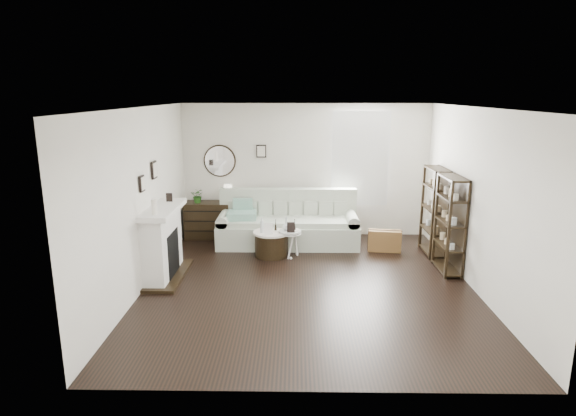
{
  "coord_description": "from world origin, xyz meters",
  "views": [
    {
      "loc": [
        -0.2,
        -6.99,
        2.91
      ],
      "look_at": [
        -0.33,
        0.8,
        1.03
      ],
      "focal_mm": 30.0,
      "sensor_mm": 36.0,
      "label": 1
    }
  ],
  "objects_px": {
    "dresser": "(213,220)",
    "drum_table": "(272,243)",
    "sofa": "(288,227)",
    "pedestal_table": "(290,233)"
  },
  "relations": [
    {
      "from": "pedestal_table",
      "to": "sofa",
      "type": "bearing_deg",
      "value": 93.65
    },
    {
      "from": "sofa",
      "to": "drum_table",
      "type": "bearing_deg",
      "value": -111.42
    },
    {
      "from": "sofa",
      "to": "drum_table",
      "type": "xyz_separation_m",
      "value": [
        -0.29,
        -0.73,
        -0.12
      ]
    },
    {
      "from": "drum_table",
      "to": "pedestal_table",
      "type": "height_order",
      "value": "pedestal_table"
    },
    {
      "from": "sofa",
      "to": "pedestal_table",
      "type": "bearing_deg",
      "value": -86.35
    },
    {
      "from": "dresser",
      "to": "drum_table",
      "type": "xyz_separation_m",
      "value": [
        1.25,
        -1.12,
        -0.14
      ]
    },
    {
      "from": "pedestal_table",
      "to": "dresser",
      "type": "bearing_deg",
      "value": 143.61
    },
    {
      "from": "dresser",
      "to": "drum_table",
      "type": "distance_m",
      "value": 1.68
    },
    {
      "from": "dresser",
      "to": "drum_table",
      "type": "bearing_deg",
      "value": -41.72
    },
    {
      "from": "sofa",
      "to": "drum_table",
      "type": "relative_size",
      "value": 4.1
    }
  ]
}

